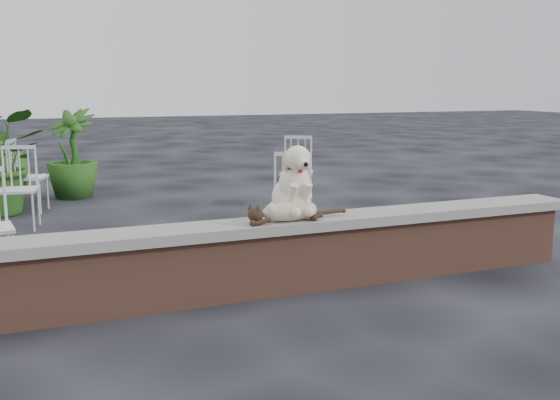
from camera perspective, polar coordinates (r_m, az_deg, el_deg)
name	(u,v)px	position (r m, az deg, el deg)	size (l,w,h in m)	color
ground	(241,296)	(4.96, -3.55, -8.69)	(60.00, 60.00, 0.00)	black
brick_wall	(241,265)	(4.88, -3.59, -5.91)	(6.00, 0.30, 0.50)	brown
capstone	(240,228)	(4.81, -3.62, -2.59)	(6.20, 0.40, 0.08)	slate
dog	(291,180)	(4.99, 1.03, 1.82)	(0.39, 0.51, 0.59)	beige
cat	(289,210)	(4.86, 0.84, -0.93)	(1.02, 0.24, 0.17)	tan
chair_d	(297,171)	(8.55, 1.51, 2.61)	(0.56, 0.56, 0.94)	silver
chair_e	(28,176)	(8.74, -21.89, 2.03)	(0.56, 0.56, 0.94)	silver
chair_b	(18,188)	(7.72, -22.70, 0.98)	(0.56, 0.56, 0.94)	silver
chair_c	(292,194)	(6.77, 1.13, 0.58)	(0.56, 0.56, 0.94)	silver
potted_plant_a	(0,162)	(8.68, -24.10, 3.20)	(1.22, 1.05, 1.35)	#2A5117
potted_plant_b	(72,154)	(9.62, -18.38, 4.02)	(0.73, 0.73, 1.30)	#2A5117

